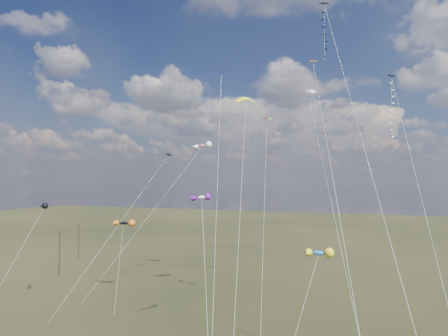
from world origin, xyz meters
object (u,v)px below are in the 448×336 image
at_px(utility_pole_near, 60,252).
at_px(utility_pole_far, 79,240).
at_px(novelty_black_orange, 123,223).
at_px(diamond_black_high, 329,45).
at_px(parafoil_yellow, 246,99).

height_order(utility_pole_near, utility_pole_far, same).
distance_m(utility_pole_near, novelty_black_orange, 21.62).
height_order(diamond_black_high, parafoil_yellow, diamond_black_high).
bearing_deg(utility_pole_far, parafoil_yellow, -24.80).
bearing_deg(utility_pole_near, novelty_black_orange, -19.84).
bearing_deg(diamond_black_high, novelty_black_orange, 164.80).
height_order(utility_pole_far, parafoil_yellow, parafoil_yellow).
bearing_deg(utility_pole_near, parafoil_yellow, -11.37).
height_order(diamond_black_high, novelty_black_orange, diamond_black_high).
relative_size(utility_pole_near, parafoil_yellow, 0.27).
distance_m(diamond_black_high, parafoil_yellow, 14.54).
relative_size(utility_pole_near, novelty_black_orange, 0.69).
xyz_separation_m(utility_pole_near, parafoil_yellow, (39.48, -7.94, 24.24)).
distance_m(utility_pole_far, parafoil_yellow, 57.65).
xyz_separation_m(utility_pole_far, diamond_black_high, (59.34, -29.66, 27.58)).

